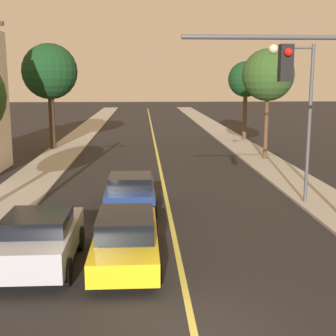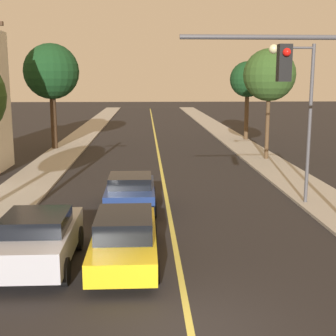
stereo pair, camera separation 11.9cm
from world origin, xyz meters
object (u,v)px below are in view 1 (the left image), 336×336
at_px(car_near_lane_front, 126,237).
at_px(tree_right_far, 246,80).
at_px(streetlamp_right, 299,101).
at_px(tree_left_far, 50,72).
at_px(car_outer_lane_front, 40,239).
at_px(tree_right_near, 268,75).
at_px(car_near_lane_second, 131,192).

distance_m(car_near_lane_front, tree_right_far, 27.81).
distance_m(streetlamp_right, tree_left_far, 20.28).
height_order(car_near_lane_front, tree_left_far, tree_left_far).
height_order(car_outer_lane_front, tree_right_far, tree_right_far).
height_order(streetlamp_right, tree_right_near, tree_right_near).
bearing_deg(car_outer_lane_front, tree_right_far, 66.68).
bearing_deg(car_outer_lane_front, car_near_lane_front, 5.60).
xyz_separation_m(tree_left_far, tree_right_far, (14.96, 4.39, -0.55)).
bearing_deg(tree_left_far, streetlamp_right, -51.37).
relative_size(streetlamp_right, tree_left_far, 0.84).
bearing_deg(car_outer_lane_front, car_near_lane_second, 67.24).
height_order(car_near_lane_front, tree_right_near, tree_right_near).
bearing_deg(car_outer_lane_front, streetlamp_right, 33.77).
bearing_deg(tree_right_near, tree_left_far, 159.77).
height_order(car_near_lane_second, streetlamp_right, streetlamp_right).
distance_m(car_near_lane_second, tree_right_near, 14.49).
height_order(car_near_lane_second, tree_left_far, tree_left_far).
height_order(car_near_lane_second, tree_right_near, tree_right_near).
relative_size(car_near_lane_second, tree_left_far, 0.52).
bearing_deg(tree_right_far, car_near_lane_front, -109.06).
relative_size(car_outer_lane_front, streetlamp_right, 0.65).
bearing_deg(car_near_lane_second, tree_right_near, 53.37).
xyz_separation_m(streetlamp_right, tree_right_far, (2.33, 20.20, 0.80)).
bearing_deg(car_near_lane_front, tree_left_far, 105.51).
bearing_deg(tree_left_far, tree_right_near, -20.23).
bearing_deg(tree_right_near, car_near_lane_front, -116.67).
bearing_deg(tree_right_far, tree_left_far, -163.64).
relative_size(car_near_lane_front, car_near_lane_second, 1.26).
distance_m(streetlamp_right, tree_right_far, 20.35).
xyz_separation_m(streetlamp_right, tree_right_near, (1.56, 10.58, 1.08)).
distance_m(car_near_lane_front, tree_right_near, 18.85).
bearing_deg(car_near_lane_front, tree_right_near, 63.33).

